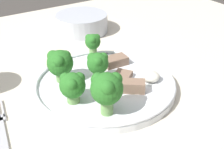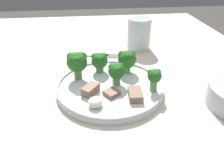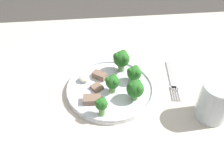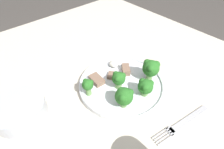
# 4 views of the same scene
# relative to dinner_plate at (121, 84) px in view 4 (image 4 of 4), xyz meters

# --- Properties ---
(table) EXTENTS (1.31, 1.00, 0.74)m
(table) POSITION_rel_dinner_plate_xyz_m (-0.05, 0.00, -0.10)
(table) COLOR beige
(table) RESTS_ON ground_plane
(dinner_plate) EXTENTS (0.26, 0.26, 0.02)m
(dinner_plate) POSITION_rel_dinner_plate_xyz_m (0.00, 0.00, 0.00)
(dinner_plate) COLOR white
(dinner_plate) RESTS_ON table
(fork) EXTENTS (0.05, 0.19, 0.00)m
(fork) POSITION_rel_dinner_plate_xyz_m (-0.20, -0.02, -0.01)
(fork) COLOR #B2B2B7
(fork) RESTS_ON table
(cream_bowl) EXTENTS (0.13, 0.13, 0.05)m
(cream_bowl) POSITION_rel_dinner_plate_xyz_m (0.10, 0.27, 0.01)
(cream_bowl) COLOR #B7BCC6
(cream_bowl) RESTS_ON table
(broccoli_floret_near_rim_left) EXTENTS (0.05, 0.05, 0.07)m
(broccoli_floret_near_rim_left) POSITION_rel_dinner_plate_xyz_m (-0.05, -0.08, 0.05)
(broccoli_floret_near_rim_left) COLOR #709E56
(broccoli_floret_near_rim_left) RESTS_ON dinner_plate
(broccoli_floret_center_left) EXTENTS (0.04, 0.04, 0.06)m
(broccoli_floret_center_left) POSITION_rel_dinner_plate_xyz_m (-0.01, 0.02, 0.04)
(broccoli_floret_center_left) COLOR #709E56
(broccoli_floret_center_left) RESTS_ON dinner_plate
(broccoli_floret_back_left) EXTENTS (0.04, 0.04, 0.05)m
(broccoli_floret_back_left) POSITION_rel_dinner_plate_xyz_m (-0.08, -0.02, 0.04)
(broccoli_floret_back_left) COLOR #709E56
(broccoli_floret_back_left) RESTS_ON dinner_plate
(broccoli_floret_front_left) EXTENTS (0.05, 0.05, 0.06)m
(broccoli_floret_front_left) POSITION_rel_dinner_plate_xyz_m (-0.06, 0.05, 0.04)
(broccoli_floret_front_left) COLOR #709E56
(broccoli_floret_front_left) RESTS_ON dinner_plate
(broccoli_floret_center_back) EXTENTS (0.03, 0.03, 0.06)m
(broccoli_floret_center_back) POSITION_rel_dinner_plate_xyz_m (0.03, 0.10, 0.04)
(broccoli_floret_center_back) COLOR #709E56
(broccoli_floret_center_back) RESTS_ON dinner_plate
(meat_slice_front_slice) EXTENTS (0.05, 0.03, 0.02)m
(meat_slice_front_slice) POSITION_rel_dinner_plate_xyz_m (0.06, 0.05, 0.01)
(meat_slice_front_slice) COLOR #846651
(meat_slice_front_slice) RESTS_ON dinner_plate
(meat_slice_middle_slice) EXTENTS (0.04, 0.04, 0.01)m
(meat_slice_middle_slice) POSITION_rel_dinner_plate_xyz_m (0.04, -0.00, 0.01)
(meat_slice_middle_slice) COLOR #846651
(meat_slice_middle_slice) RESTS_ON dinner_plate
(meat_slice_rear_slice) EXTENTS (0.05, 0.05, 0.02)m
(meat_slice_rear_slice) POSITION_rel_dinner_plate_xyz_m (0.03, -0.05, 0.01)
(meat_slice_rear_slice) COLOR #846651
(meat_slice_rear_slice) RESTS_ON dinner_plate
(sauce_dollop) EXTENTS (0.03, 0.03, 0.02)m
(sauce_dollop) POSITION_rel_dinner_plate_xyz_m (0.08, -0.04, 0.01)
(sauce_dollop) COLOR silver
(sauce_dollop) RESTS_ON dinner_plate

